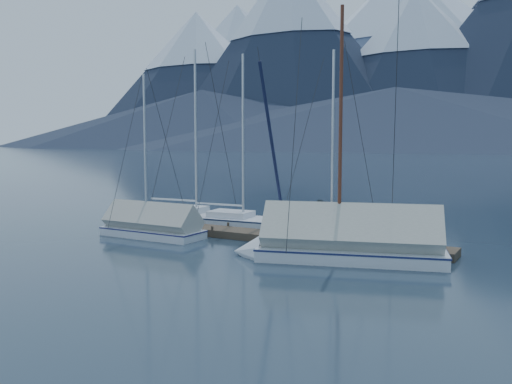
# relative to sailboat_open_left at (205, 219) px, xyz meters

# --- Properties ---
(ground) EXTENTS (1000.00, 1000.00, 0.00)m
(ground) POSITION_rel_sailboat_open_left_xyz_m (5.00, -4.95, -0.18)
(ground) COLOR #162332
(ground) RESTS_ON ground
(dock) EXTENTS (18.00, 1.50, 0.54)m
(dock) POSITION_rel_sailboat_open_left_xyz_m (5.00, -2.95, -0.08)
(dock) COLOR #382D23
(dock) RESTS_ON ground
(mooring_posts) EXTENTS (15.12, 1.52, 0.35)m
(mooring_posts) POSITION_rel_sailboat_open_left_xyz_m (4.50, -2.95, 0.17)
(mooring_posts) COLOR #382D23
(mooring_posts) RESTS_ON ground
(sailboat_open_left) EXTENTS (8.10, 3.42, 10.53)m
(sailboat_open_left) POSITION_rel_sailboat_open_left_xyz_m (0.00, 0.00, 0.00)
(sailboat_open_left) COLOR silver
(sailboat_open_left) RESTS_ON ground
(sailboat_open_mid) EXTENTS (7.67, 3.24, 9.97)m
(sailboat_open_mid) POSITION_rel_sailboat_open_left_xyz_m (3.16, -0.18, -0.01)
(sailboat_open_mid) COLOR silver
(sailboat_open_mid) RESTS_ON ground
(sailboat_open_right) EXTENTS (7.56, 3.61, 9.65)m
(sailboat_open_right) POSITION_rel_sailboat_open_left_xyz_m (8.40, -0.87, -0.02)
(sailboat_open_right) COLOR #B8BDC5
(sailboat_open_right) RESTS_ON ground
(sailboat_covered_near) EXTENTS (8.57, 4.72, 10.66)m
(sailboat_covered_near) POSITION_rel_sailboat_open_left_xyz_m (9.83, -5.28, 0.35)
(sailboat_covered_near) COLOR silver
(sailboat_covered_near) RESTS_ON ground
(sailboat_covered_far) EXTENTS (6.04, 2.57, 8.46)m
(sailboat_covered_far) POSITION_rel_sailboat_open_left_xyz_m (-0.01, -5.01, 0.23)
(sailboat_covered_far) COLOR silver
(sailboat_covered_far) RESTS_ON ground
(person) EXTENTS (0.44, 0.63, 1.63)m
(person) POSITION_rel_sailboat_open_left_xyz_m (8.09, -2.50, 0.97)
(person) COLOR black
(person) RESTS_ON dock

